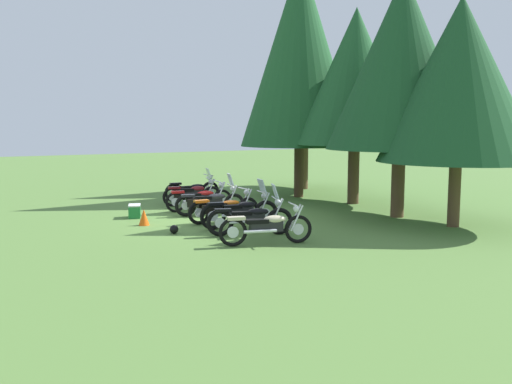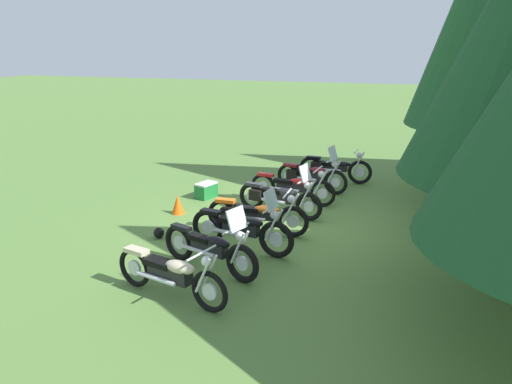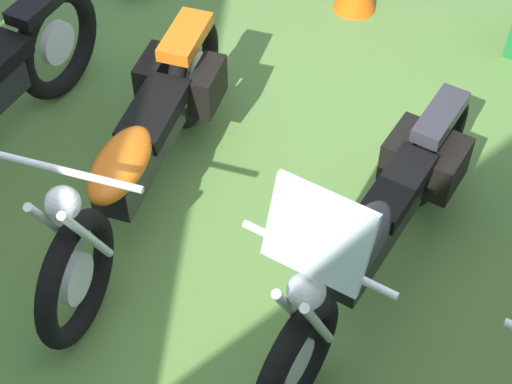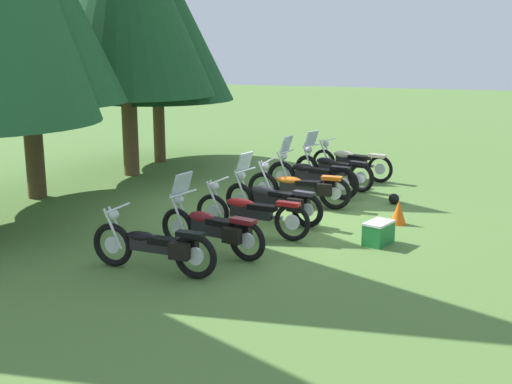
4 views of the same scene
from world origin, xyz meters
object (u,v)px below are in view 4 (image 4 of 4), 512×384
(picnic_cooler, at_px, (378,233))
(dropped_helmet, at_px, (394,199))
(motorcycle_7, at_px, (351,161))
(motorcycle_0, at_px, (155,246))
(motorcycle_2, at_px, (250,212))
(motorcycle_6, at_px, (332,169))
(motorcycle_3, at_px, (274,200))
(motorcycle_1, at_px, (212,228))
(pine_tree_4, at_px, (155,20))
(motorcycle_5, at_px, (311,176))
(traffic_cone, at_px, (399,212))
(motorcycle_4, at_px, (301,187))

(picnic_cooler, distance_m, dropped_helmet, 3.10)
(motorcycle_7, bearing_deg, motorcycle_0, 95.83)
(motorcycle_2, distance_m, motorcycle_7, 5.83)
(motorcycle_6, height_order, motorcycle_7, motorcycle_6)
(motorcycle_2, relative_size, picnic_cooler, 3.48)
(motorcycle_3, relative_size, picnic_cooler, 3.33)
(motorcycle_0, xyz_separation_m, picnic_cooler, (2.64, -3.10, -0.23))
(motorcycle_1, bearing_deg, dropped_helmet, -105.25)
(motorcycle_1, xyz_separation_m, pine_tree_4, (7.64, 4.96, 3.75))
(pine_tree_4, bearing_deg, picnic_cooler, -129.11)
(motorcycle_5, relative_size, dropped_helmet, 9.68)
(motorcycle_3, height_order, motorcycle_6, motorcycle_6)
(motorcycle_2, relative_size, pine_tree_4, 0.36)
(picnic_cooler, bearing_deg, pine_tree_4, 50.89)
(traffic_cone, height_order, dropped_helmet, traffic_cone)
(motorcycle_4, height_order, motorcycle_7, motorcycle_4)
(motorcycle_5, bearing_deg, motorcycle_2, 95.55)
(motorcycle_0, distance_m, motorcycle_4, 4.95)
(motorcycle_2, height_order, motorcycle_4, motorcycle_4)
(picnic_cooler, distance_m, traffic_cone, 1.47)
(motorcycle_3, relative_size, motorcycle_7, 0.98)
(motorcycle_6, height_order, pine_tree_4, pine_tree_4)
(picnic_cooler, bearing_deg, traffic_cone, -7.01)
(motorcycle_2, distance_m, motorcycle_4, 2.43)
(motorcycle_5, relative_size, pine_tree_4, 0.36)
(dropped_helmet, bearing_deg, motorcycle_4, 115.00)
(motorcycle_3, distance_m, motorcycle_6, 3.55)
(motorcycle_4, distance_m, traffic_cone, 2.36)
(motorcycle_5, height_order, motorcycle_6, motorcycle_5)
(motorcycle_1, xyz_separation_m, dropped_helmet, (4.57, -2.50, -0.35))
(motorcycle_0, bearing_deg, motorcycle_1, -109.33)
(motorcycle_3, bearing_deg, motorcycle_4, -83.76)
(motorcycle_1, relative_size, motorcycle_3, 0.94)
(motorcycle_3, bearing_deg, motorcycle_5, -79.10)
(motorcycle_1, height_order, motorcycle_5, motorcycle_5)
(motorcycle_1, xyz_separation_m, motorcycle_3, (2.31, -0.37, -0.01))
(motorcycle_0, height_order, dropped_helmet, motorcycle_0)
(motorcycle_0, bearing_deg, motorcycle_2, -103.36)
(motorcycle_0, bearing_deg, pine_tree_4, -59.82)
(motorcycle_4, xyz_separation_m, pine_tree_4, (3.97, 5.53, 3.77))
(motorcycle_2, bearing_deg, motorcycle_6, -90.00)
(motorcycle_4, height_order, pine_tree_4, pine_tree_4)
(dropped_helmet, bearing_deg, picnic_cooler, -177.86)
(motorcycle_3, height_order, motorcycle_7, motorcycle_3)
(traffic_cone, xyz_separation_m, dropped_helmet, (1.64, 0.29, -0.12))
(motorcycle_2, distance_m, motorcycle_6, 4.60)
(motorcycle_4, bearing_deg, dropped_helmet, -154.62)
(motorcycle_3, distance_m, pine_tree_4, 8.43)
(traffic_cone, bearing_deg, dropped_helmet, 10.20)
(motorcycle_5, bearing_deg, motorcycle_1, 93.90)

